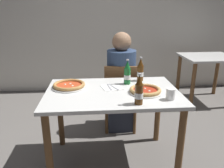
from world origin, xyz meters
name	(u,v)px	position (x,y,z in m)	size (l,w,h in m)	color
ground_plane	(112,160)	(0.00, 0.00, 0.00)	(8.00, 8.00, 0.00)	slate
back_wall_tiled	(102,18)	(0.00, 2.20, 1.30)	(7.00, 0.10, 2.60)	silver
dining_table_main	(112,103)	(0.00, 0.00, 0.64)	(1.20, 0.80, 0.75)	silver
chair_behind_table	(121,94)	(0.15, 0.61, 0.48)	(0.44, 0.44, 0.85)	brown
diner_seated	(121,84)	(0.16, 0.66, 0.58)	(0.34, 0.34, 1.21)	#2D3342
dining_table_background	(207,66)	(1.63, 1.43, 0.59)	(0.80, 0.70, 0.75)	silver
pizza_margherita_near	(69,85)	(-0.40, 0.13, 0.77)	(0.33, 0.33, 0.04)	white
pizza_marinara_far	(145,90)	(0.29, -0.07, 0.77)	(0.30, 0.30, 0.04)	white
beer_bottle_left	(127,74)	(0.16, 0.19, 0.85)	(0.07, 0.07, 0.25)	#196B2D
beer_bottle_center	(139,91)	(0.18, -0.30, 0.85)	(0.07, 0.07, 0.25)	#512D0F
beer_bottle_right	(140,71)	(0.31, 0.28, 0.85)	(0.07, 0.07, 0.25)	#512D0F
napkin_with_cutlery	(112,87)	(0.00, 0.09, 0.75)	(0.22, 0.22, 0.01)	white
paper_cup	(171,94)	(0.45, -0.24, 0.80)	(0.07, 0.07, 0.10)	white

